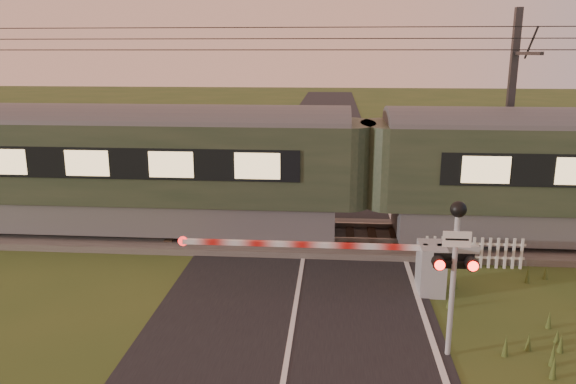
# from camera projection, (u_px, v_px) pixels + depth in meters

# --- Properties ---
(ground) EXTENTS (160.00, 160.00, 0.00)m
(ground) POSITION_uv_depth(u_px,v_px,m) (288.00, 351.00, 10.50)
(ground) COLOR #30471B
(ground) RESTS_ON ground
(road) EXTENTS (6.00, 140.00, 0.03)m
(road) POSITION_uv_depth(u_px,v_px,m) (288.00, 357.00, 10.27)
(road) COLOR black
(road) RESTS_ON ground
(track_bed) EXTENTS (140.00, 3.40, 0.39)m
(track_bed) POSITION_uv_depth(u_px,v_px,m) (306.00, 237.00, 16.77)
(track_bed) COLOR #47423D
(track_bed) RESTS_ON ground
(overhead_wires) EXTENTS (120.00, 0.62, 0.62)m
(overhead_wires) POSITION_uv_depth(u_px,v_px,m) (308.00, 41.00, 15.39)
(overhead_wires) COLOR black
(overhead_wires) RESTS_ON ground
(train) EXTENTS (39.16, 2.70, 3.64)m
(train) POSITION_uv_depth(u_px,v_px,m) (367.00, 171.00, 16.13)
(train) COLOR slate
(train) RESTS_ON ground
(boom_gate) EXTENTS (7.01, 0.89, 1.19)m
(boom_gate) POSITION_uv_depth(u_px,v_px,m) (417.00, 265.00, 13.00)
(boom_gate) COLOR gray
(boom_gate) RESTS_ON ground
(crossing_signal) EXTENTS (0.75, 0.33, 2.94)m
(crossing_signal) POSITION_uv_depth(u_px,v_px,m) (455.00, 252.00, 9.89)
(crossing_signal) COLOR gray
(crossing_signal) RESTS_ON ground
(picket_fence) EXTENTS (2.61, 0.07, 0.82)m
(picket_fence) POSITION_uv_depth(u_px,v_px,m) (474.00, 252.00, 14.49)
(picket_fence) COLOR silver
(picket_fence) RESTS_ON ground
(catenary_mast) EXTENTS (0.21, 2.46, 6.76)m
(catenary_mast) POSITION_uv_depth(u_px,v_px,m) (510.00, 115.00, 17.57)
(catenary_mast) COLOR #2D2D30
(catenary_mast) RESTS_ON ground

